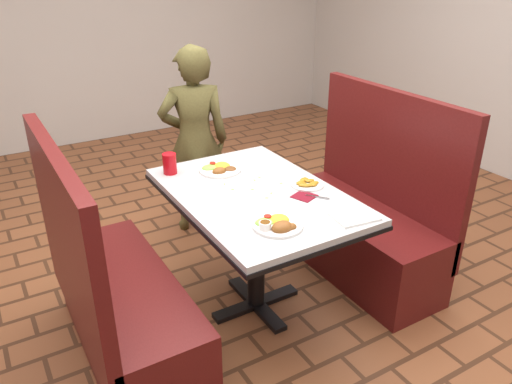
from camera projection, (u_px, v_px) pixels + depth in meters
dining_table at (256, 208)px, 2.70m from camera, size 0.81×1.21×0.75m
booth_bench_left at (118, 304)px, 2.47m from camera, size 0.47×1.20×1.17m
booth_bench_right at (363, 224)px, 3.21m from camera, size 0.47×1.20×1.17m
diner_person at (195, 142)px, 3.58m from camera, size 0.57×0.46×1.37m
near_dinner_plate at (277, 222)px, 2.30m from camera, size 0.24×0.24×0.07m
far_dinner_plate at (220, 167)px, 2.91m from camera, size 0.24×0.24×0.06m
plantain_plate at (307, 184)px, 2.73m from camera, size 0.18×0.18×0.03m
maroon_napkin at (304, 196)px, 2.61m from camera, size 0.14×0.14×0.00m
spoon_utensil at (318, 197)px, 2.59m from camera, size 0.09×0.11×0.00m
red_tumbler at (170, 164)px, 2.86m from camera, size 0.08×0.08×0.12m
paper_napkin at (355, 217)px, 2.39m from camera, size 0.23×0.18×0.01m
knife_utensil at (278, 221)px, 2.35m from camera, size 0.06×0.15×0.00m
fork_utensil at (276, 228)px, 2.28m from camera, size 0.02×0.16×0.00m
lettuce_shreds at (257, 186)px, 2.72m from camera, size 0.28×0.32×0.00m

